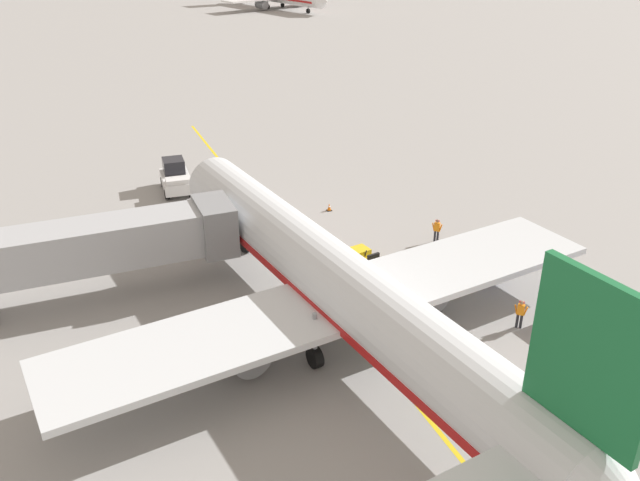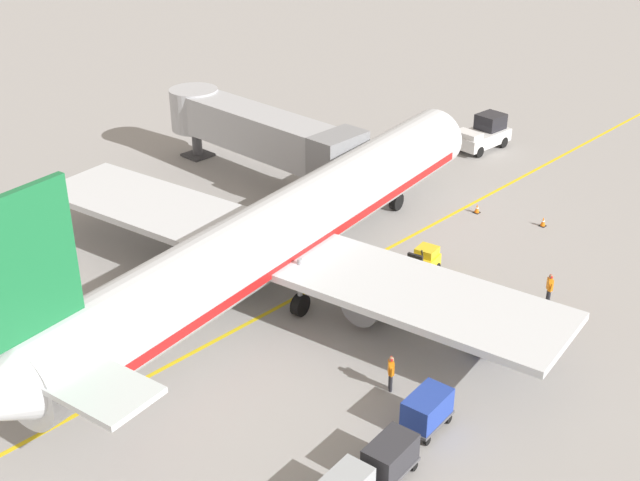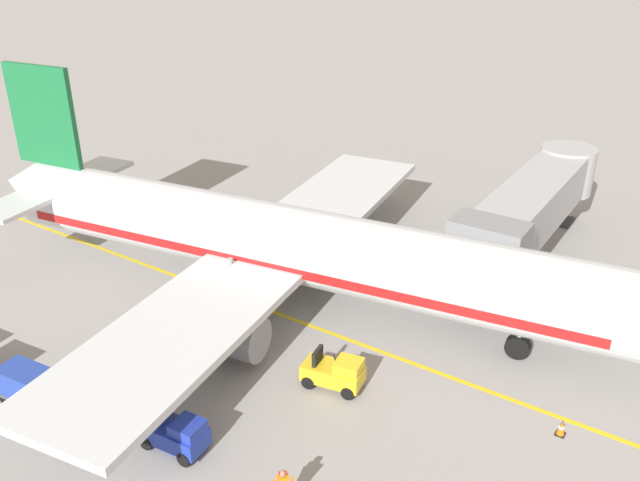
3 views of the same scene
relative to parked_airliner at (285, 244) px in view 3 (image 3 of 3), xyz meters
The scene contains 9 objects.
ground_plane 3.80m from the parked_airliner, 52.70° to the left, with size 400.00×400.00×0.00m, color gray.
gate_lead_in_line 3.80m from the parked_airliner, 52.70° to the left, with size 0.24×80.00×0.01m, color gold.
parked_airliner is the anchor object (origin of this frame).
jet_bridge 14.17m from the parked_airliner, 142.27° to the left, with size 16.17×3.50×4.98m.
baggage_tug_lead 11.34m from the parked_airliner, 15.02° to the left, with size 1.47×2.59×1.62m.
baggage_tug_trailing 7.68m from the parked_airliner, 52.14° to the left, with size 1.67×2.67×1.62m.
baggage_cart_front 12.88m from the parked_airliner, 17.95° to the right, with size 1.51×2.95×1.58m.
ground_crew_loader 10.20m from the parked_airliner, 17.47° to the right, with size 0.58×0.57×1.69m.
safety_cone_nose_right 14.81m from the parked_airliner, 81.24° to the left, with size 0.36×0.36×0.59m.
Camera 3 is at (22.02, 15.84, 17.41)m, focal length 37.25 mm.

